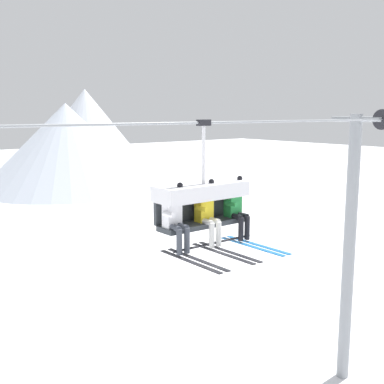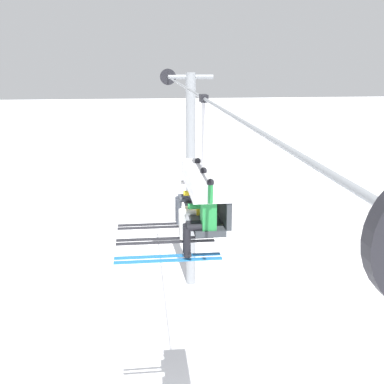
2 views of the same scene
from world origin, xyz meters
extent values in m
cone|color=silver|center=(16.06, 40.30, 4.54)|extent=(18.50, 18.50, 9.08)
cone|color=silver|center=(23.97, 51.86, 5.58)|extent=(17.78, 17.78, 11.16)
cylinder|color=gray|center=(7.07, 0.00, 4.05)|extent=(0.36, 0.36, 8.10)
cylinder|color=gray|center=(7.07, 0.00, 7.95)|extent=(0.16, 1.60, 0.16)
cylinder|color=black|center=(7.07, -0.80, 7.95)|extent=(0.08, 0.56, 0.56)
cylinder|color=gray|center=(-0.83, -0.80, 7.95)|extent=(17.80, 0.05, 0.05)
cube|color=#33383D|center=(0.73, -0.80, 5.96)|extent=(1.94, 0.48, 0.10)
cube|color=#33383D|center=(0.73, -0.52, 6.24)|extent=(1.94, 0.08, 0.45)
cube|color=silver|center=(0.73, -0.74, 6.61)|extent=(1.98, 0.68, 0.30)
cylinder|color=black|center=(0.73, -1.12, 5.63)|extent=(1.94, 0.04, 0.04)
cylinder|color=silver|center=(0.73, -0.80, 7.33)|extent=(0.07, 0.07, 1.14)
cube|color=black|center=(0.73, -0.80, 7.95)|extent=(0.28, 0.12, 0.12)
cube|color=silver|center=(-0.05, -0.82, 6.27)|extent=(0.32, 0.22, 0.52)
sphere|color=silver|center=(-0.05, -0.82, 6.63)|extent=(0.22, 0.22, 0.22)
ellipsoid|color=black|center=(-0.05, -0.92, 6.63)|extent=(0.17, 0.04, 0.08)
cylinder|color=#3D424C|center=(-0.14, -0.99, 6.05)|extent=(0.11, 0.34, 0.11)
cylinder|color=#3D424C|center=(0.04, -0.99, 6.05)|extent=(0.11, 0.34, 0.11)
cylinder|color=#3D424C|center=(-0.14, -1.16, 5.81)|extent=(0.11, 0.11, 0.48)
cylinder|color=#3D424C|center=(0.04, -1.16, 5.81)|extent=(0.11, 0.11, 0.48)
cube|color=#232328|center=(-0.14, -1.46, 5.52)|extent=(0.09, 1.70, 0.02)
cube|color=#232328|center=(0.04, -1.46, 5.52)|extent=(0.09, 1.70, 0.02)
cylinder|color=silver|center=(-0.24, -0.97, 6.31)|extent=(0.09, 0.30, 0.09)
cylinder|color=silver|center=(0.13, -0.82, 6.62)|extent=(0.09, 0.09, 0.30)
sphere|color=black|center=(0.13, -0.82, 6.79)|extent=(0.11, 0.11, 0.11)
cube|color=yellow|center=(0.73, -0.82, 6.27)|extent=(0.32, 0.22, 0.52)
sphere|color=#284C93|center=(0.73, -0.82, 6.63)|extent=(0.22, 0.22, 0.22)
ellipsoid|color=black|center=(0.73, -0.92, 6.63)|extent=(0.17, 0.04, 0.08)
cylinder|color=silver|center=(0.64, -0.99, 6.05)|extent=(0.11, 0.34, 0.11)
cylinder|color=silver|center=(0.82, -0.99, 6.05)|extent=(0.11, 0.34, 0.11)
cylinder|color=silver|center=(0.64, -1.16, 5.81)|extent=(0.11, 0.11, 0.48)
cylinder|color=silver|center=(0.82, -1.16, 5.81)|extent=(0.11, 0.11, 0.48)
cube|color=#232328|center=(0.64, -1.46, 5.52)|extent=(0.09, 1.70, 0.02)
cube|color=#232328|center=(0.82, -1.46, 5.52)|extent=(0.09, 1.70, 0.02)
cylinder|color=yellow|center=(0.54, -0.97, 6.31)|extent=(0.09, 0.30, 0.09)
cylinder|color=yellow|center=(0.91, -0.82, 6.62)|extent=(0.09, 0.09, 0.30)
sphere|color=black|center=(0.91, -0.82, 6.79)|extent=(0.11, 0.11, 0.11)
cube|color=#23843D|center=(1.51, -0.82, 6.27)|extent=(0.32, 0.22, 0.52)
sphere|color=black|center=(1.51, -0.82, 6.63)|extent=(0.22, 0.22, 0.22)
ellipsoid|color=black|center=(1.51, -0.92, 6.63)|extent=(0.17, 0.04, 0.08)
cylinder|color=black|center=(1.42, -0.99, 6.05)|extent=(0.11, 0.34, 0.11)
cylinder|color=black|center=(1.59, -0.99, 6.05)|extent=(0.11, 0.34, 0.11)
cylinder|color=black|center=(1.42, -1.16, 5.81)|extent=(0.11, 0.11, 0.48)
cylinder|color=black|center=(1.59, -1.16, 5.81)|extent=(0.11, 0.11, 0.48)
cube|color=#1E6BB2|center=(1.42, -1.46, 5.52)|extent=(0.09, 1.70, 0.02)
cube|color=#1E6BB2|center=(1.59, -1.46, 5.52)|extent=(0.09, 1.70, 0.02)
cylinder|color=#23843D|center=(1.32, -0.97, 6.31)|extent=(0.09, 0.30, 0.09)
cylinder|color=#23843D|center=(1.69, -0.82, 6.62)|extent=(0.09, 0.09, 0.30)
sphere|color=black|center=(1.69, -0.82, 6.79)|extent=(0.11, 0.11, 0.11)
camera|label=1|loc=(-5.23, -7.96, 8.15)|focal=45.00mm
camera|label=2|loc=(8.55, -1.85, 8.57)|focal=45.00mm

